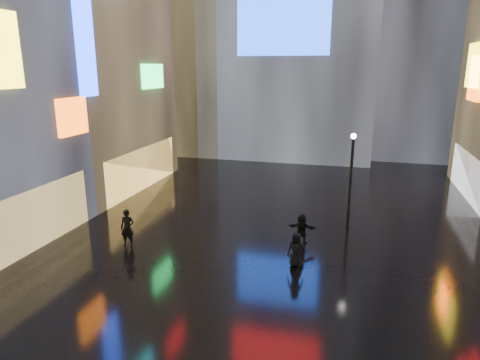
% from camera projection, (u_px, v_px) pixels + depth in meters
% --- Properties ---
extents(ground, '(140.00, 140.00, 0.00)m').
position_uv_depth(ground, '(279.00, 233.00, 22.78)').
color(ground, black).
rests_on(ground, ground).
extents(building_left_far, '(10.28, 12.00, 22.00)m').
position_uv_depth(building_left_far, '(71.00, 31.00, 29.60)').
color(building_left_far, black).
rests_on(building_left_far, ground).
extents(tower_flank_left, '(10.00, 10.00, 26.00)m').
position_uv_depth(tower_flank_left, '(185.00, 22.00, 43.49)').
color(tower_flank_left, black).
rests_on(tower_flank_left, ground).
extents(lamp_far, '(0.30, 0.30, 5.20)m').
position_uv_depth(lamp_far, '(351.00, 175.00, 23.06)').
color(lamp_far, black).
rests_on(lamp_far, ground).
extents(pedestrian_4, '(0.85, 0.63, 1.58)m').
position_uv_depth(pedestrian_4, '(296.00, 250.00, 18.77)').
color(pedestrian_4, black).
rests_on(pedestrian_4, ground).
extents(pedestrian_5, '(1.44, 0.50, 1.53)m').
position_uv_depth(pedestrian_5, '(302.00, 229.00, 21.29)').
color(pedestrian_5, black).
rests_on(pedestrian_5, ground).
extents(pedestrian_6, '(0.76, 0.57, 1.87)m').
position_uv_depth(pedestrian_6, '(127.00, 228.00, 20.95)').
color(pedestrian_6, black).
rests_on(pedestrian_6, ground).
extents(umbrella_2, '(0.94, 0.92, 0.82)m').
position_uv_depth(umbrella_2, '(297.00, 225.00, 18.46)').
color(umbrella_2, black).
rests_on(umbrella_2, pedestrian_4).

